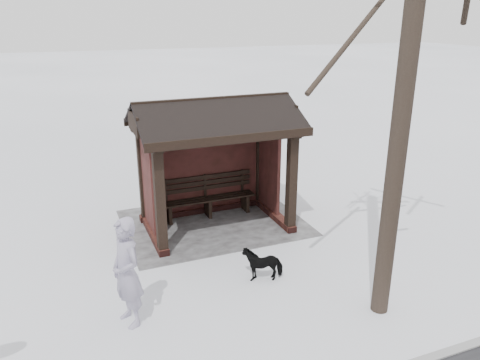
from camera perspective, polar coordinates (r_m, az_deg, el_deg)
name	(u,v)px	position (r m, az deg, el deg)	size (l,w,h in m)	color
ground	(216,226)	(11.25, -2.90, -5.64)	(120.00, 120.00, 0.00)	white
trampled_patch	(214,223)	(11.42, -3.23, -5.21)	(4.20, 3.20, 0.02)	gray
bus_shelter	(212,137)	(10.66, -3.38, 5.29)	(3.60, 2.40, 3.09)	#321412
pedestrian	(127,273)	(7.76, -13.62, -10.91)	(0.67, 0.44, 1.85)	#9B94AE
dog	(263,263)	(9.06, 2.78, -10.04)	(0.34, 0.75, 0.64)	black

